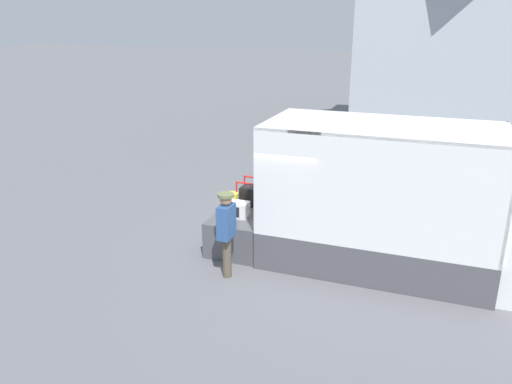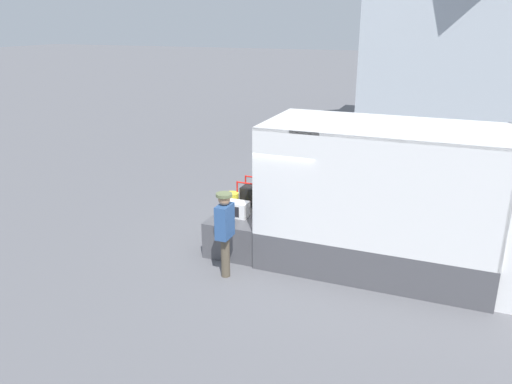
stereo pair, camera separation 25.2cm
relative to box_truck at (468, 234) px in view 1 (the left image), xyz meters
name	(u,v)px [view 1 (the left image)]	position (x,y,z in m)	size (l,w,h in m)	color
ground_plane	(271,246)	(-4.08, 0.00, -0.94)	(160.00, 160.00, 0.00)	slate
box_truck	(468,234)	(0.00, 0.00, 0.00)	(6.93, 2.31, 3.00)	white
tailgate_deck	(247,227)	(-4.69, 0.00, -0.54)	(1.21, 2.19, 0.80)	#4C4C51
microwave	(238,209)	(-4.74, -0.41, 0.03)	(0.48, 0.35, 0.34)	white
portable_generator	(252,195)	(-4.71, 0.43, 0.09)	(0.60, 0.53, 0.61)	black
orange_bucket	(231,200)	(-5.09, 0.07, 0.04)	(0.31, 0.31, 0.35)	yellow
worker_person	(226,226)	(-4.47, -1.65, 0.16)	(0.32, 0.44, 1.78)	brown
house_backdrop	(464,19)	(-0.32, 13.02, 4.05)	(8.06, 7.39, 9.79)	#A8B2BC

